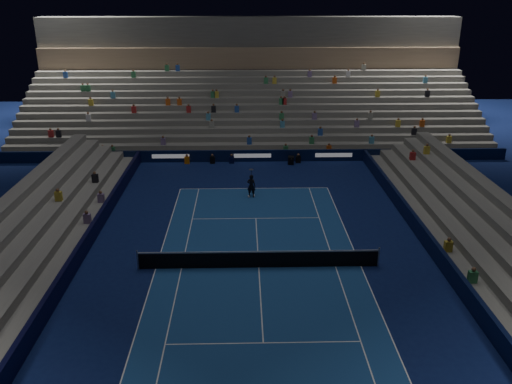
{
  "coord_description": "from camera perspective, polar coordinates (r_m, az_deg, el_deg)",
  "views": [
    {
      "loc": [
        -0.75,
        -24.54,
        13.86
      ],
      "look_at": [
        0.0,
        6.0,
        2.0
      ],
      "focal_mm": 36.71,
      "sensor_mm": 36.0,
      "label": 1
    }
  ],
  "objects": [
    {
      "name": "grandstand_west",
      "position": [
        30.4,
        -25.51,
        -6.23
      ],
      "size": [
        5.0,
        37.0,
        2.5
      ],
      "color": "slate",
      "rests_on": "ground"
    },
    {
      "name": "sponsor_barrier_far",
      "position": [
        45.08,
        -0.39,
        3.98
      ],
      "size": [
        44.0,
        0.25,
        1.0
      ],
      "primitive_type": "cube",
      "color": "black",
      "rests_on": "ground"
    },
    {
      "name": "tennis_player",
      "position": [
        37.11,
        -0.52,
        0.68
      ],
      "size": [
        0.7,
        0.56,
        1.68
      ],
      "primitive_type": "imported",
      "rotation": [
        0.0,
        0.0,
        2.86
      ],
      "color": "black",
      "rests_on": "ground"
    },
    {
      "name": "broadcast_camera",
      "position": [
        44.49,
        3.83,
        3.48
      ],
      "size": [
        0.56,
        0.99,
        0.66
      ],
      "color": "black",
      "rests_on": "ground"
    },
    {
      "name": "sponsor_barrier_east",
      "position": [
        29.84,
        19.4,
        -6.7
      ],
      "size": [
        0.25,
        37.0,
        1.0
      ],
      "primitive_type": "cube",
      "color": "black",
      "rests_on": "ground"
    },
    {
      "name": "sponsor_barrier_west",
      "position": [
        29.34,
        -19.15,
        -7.16
      ],
      "size": [
        0.25,
        37.0,
        1.0
      ],
      "primitive_type": "cube",
      "color": "black",
      "rests_on": "ground"
    },
    {
      "name": "ground",
      "position": [
        28.2,
        0.3,
        -8.23
      ],
      "size": [
        90.0,
        90.0,
        0.0
      ],
      "primitive_type": "plane",
      "color": "#0C1748",
      "rests_on": "ground"
    },
    {
      "name": "tennis_net",
      "position": [
        27.95,
        0.31,
        -7.33
      ],
      "size": [
        12.9,
        0.1,
        1.1
      ],
      "color": "#B2B2B7",
      "rests_on": "ground"
    },
    {
      "name": "grandstand_main",
      "position": [
        53.49,
        -0.59,
        9.91
      ],
      "size": [
        44.0,
        15.2,
        11.2
      ],
      "color": "slate",
      "rests_on": "ground"
    },
    {
      "name": "grandstand_east",
      "position": [
        31.04,
        25.52,
        -5.66
      ],
      "size": [
        5.0,
        37.0,
        2.5
      ],
      "color": "slate",
      "rests_on": "ground"
    },
    {
      "name": "court_surface",
      "position": [
        28.2,
        0.3,
        -8.22
      ],
      "size": [
        10.97,
        23.77,
        0.01
      ],
      "primitive_type": "cube",
      "color": "navy",
      "rests_on": "ground"
    }
  ]
}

